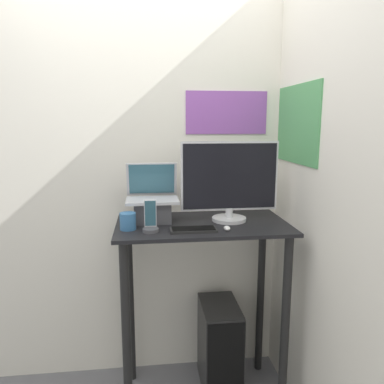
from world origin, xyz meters
TOP-DOWN VIEW (x-y plane):
  - wall_back at (0.00, 0.64)m, footprint 6.00×0.06m
  - wall_side_right at (0.57, 0.00)m, footprint 0.06×6.00m
  - desk at (0.00, 0.28)m, footprint 0.97×0.56m
  - laptop at (-0.28, 0.34)m, footprint 0.30×0.24m
  - monitor at (0.16, 0.31)m, footprint 0.56×0.20m
  - keyboard at (-0.07, 0.12)m, footprint 0.25×0.10m
  - mouse at (0.11, 0.11)m, footprint 0.03×0.05m
  - cell_phone at (-0.29, 0.14)m, footprint 0.08×0.08m
  - computer_tower at (0.13, 0.37)m, footprint 0.23×0.39m
  - mug at (-0.41, 0.19)m, footprint 0.09×0.09m

SIDE VIEW (x-z plane):
  - computer_tower at x=0.13m, z-range 0.00..0.56m
  - desk at x=0.00m, z-range 0.28..1.40m
  - keyboard at x=-0.07m, z-range 1.12..1.14m
  - mouse at x=0.11m, z-range 1.12..1.14m
  - cell_phone at x=-0.29m, z-range 1.08..1.25m
  - mug at x=-0.41m, z-range 1.12..1.21m
  - laptop at x=-0.28m, z-range 1.05..1.38m
  - wall_back at x=0.00m, z-range 0.00..2.60m
  - wall_side_right at x=0.57m, z-range 0.00..2.60m
  - monitor at x=0.16m, z-range 1.11..1.57m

